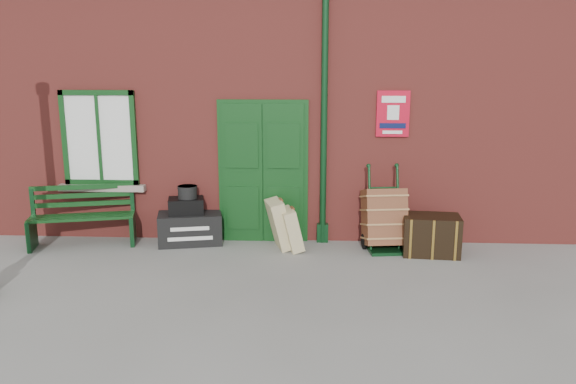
# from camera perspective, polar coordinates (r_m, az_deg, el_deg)

# --- Properties ---
(ground) EXTENTS (80.00, 80.00, 0.00)m
(ground) POSITION_cam_1_polar(r_m,az_deg,el_deg) (7.74, -1.29, -8.20)
(ground) COLOR gray
(ground) RESTS_ON ground
(station_building) EXTENTS (10.30, 4.30, 4.36)m
(station_building) POSITION_cam_1_polar(r_m,az_deg,el_deg) (10.74, 0.07, 9.45)
(station_building) COLOR #993831
(station_building) RESTS_ON ground
(bench) EXTENTS (1.64, 0.86, 0.97)m
(bench) POSITION_cam_1_polar(r_m,az_deg,el_deg) (9.36, -20.15, -2.17)
(bench) COLOR #103A14
(bench) RESTS_ON ground
(houdini_trunk) EXTENTS (1.08, 0.74, 0.49)m
(houdini_trunk) POSITION_cam_1_polar(r_m,az_deg,el_deg) (9.06, -9.91, -3.65)
(houdini_trunk) COLOR black
(houdini_trunk) RESTS_ON ground
(strongbox) EXTENTS (0.61, 0.50, 0.25)m
(strongbox) POSITION_cam_1_polar(r_m,az_deg,el_deg) (8.97, -10.31, -1.38)
(strongbox) COLOR black
(strongbox) RESTS_ON houdini_trunk
(hatbox) EXTENTS (0.35, 0.35, 0.20)m
(hatbox) POSITION_cam_1_polar(r_m,az_deg,el_deg) (8.92, -10.18, -0.00)
(hatbox) COLOR black
(hatbox) RESTS_ON strongbox
(suitcase_back) EXTENTS (0.52, 0.62, 0.77)m
(suitcase_back) POSITION_cam_1_polar(r_m,az_deg,el_deg) (8.66, -0.87, -3.26)
(suitcase_back) COLOR #C6B582
(suitcase_back) RESTS_ON ground
(suitcase_front) EXTENTS (0.46, 0.55, 0.66)m
(suitcase_front) POSITION_cam_1_polar(r_m,az_deg,el_deg) (8.57, 0.29, -3.80)
(suitcase_front) COLOR #C6B582
(suitcase_front) RESTS_ON ground
(porter_trolley) EXTENTS (0.70, 0.74, 1.28)m
(porter_trolley) POSITION_cam_1_polar(r_m,az_deg,el_deg) (8.68, 9.74, -2.65)
(porter_trolley) COLOR black
(porter_trolley) RESTS_ON ground
(dark_trunk) EXTENTS (0.86, 0.60, 0.59)m
(dark_trunk) POSITION_cam_1_polar(r_m,az_deg,el_deg) (8.67, 14.33, -4.24)
(dark_trunk) COLOR black
(dark_trunk) RESTS_ON ground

